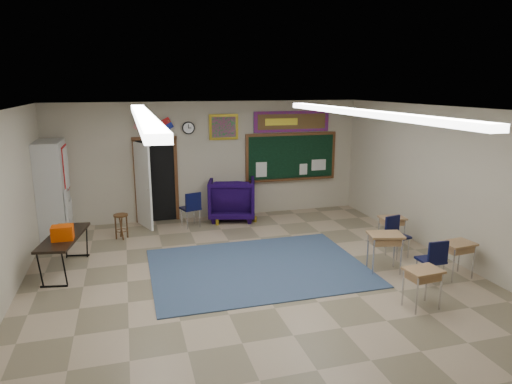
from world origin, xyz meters
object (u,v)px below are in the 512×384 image
object	(u,v)px
wingback_armchair	(232,198)
student_desk_front_right	(392,229)
folding_table	(65,252)
student_desk_front_left	(384,250)
wooden_stool	(121,226)

from	to	relation	value
wingback_armchair	student_desk_front_right	size ratio (longest dim) A/B	1.89
student_desk_front_right	folding_table	xyz separation A→B (m)	(-6.63, 0.42, 0.02)
student_desk_front_left	wingback_armchair	bearing A→B (deg)	128.35
wingback_armchair	student_desk_front_left	world-z (taller)	wingback_armchair
student_desk_front_left	wooden_stool	xyz separation A→B (m)	(-4.71, 3.28, -0.12)
wingback_armchair	student_desk_front_left	bearing A→B (deg)	130.19
student_desk_front_left	folding_table	xyz separation A→B (m)	(-5.70, 1.65, -0.04)
wingback_armchair	wooden_stool	distance (m)	2.91
student_desk_front_right	wooden_stool	bearing A→B (deg)	164.15
wingback_armchair	folding_table	xyz separation A→B (m)	(-3.76, -2.50, -0.17)
folding_table	student_desk_front_left	bearing A→B (deg)	-5.86
student_desk_front_right	student_desk_front_left	bearing A→B (deg)	-122.86
wingback_armchair	student_desk_front_right	world-z (taller)	wingback_armchair
student_desk_front_left	folding_table	bearing A→B (deg)	177.16
student_desk_front_right	folding_table	size ratio (longest dim) A/B	0.36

